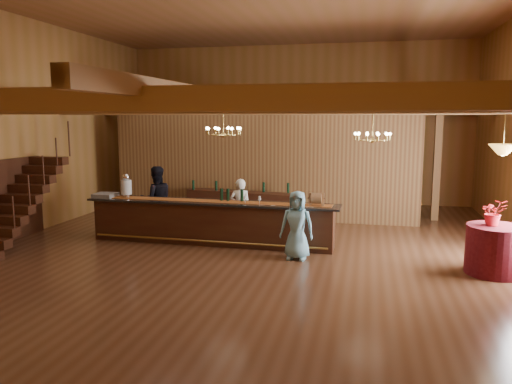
% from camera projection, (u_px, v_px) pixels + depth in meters
% --- Properties ---
extents(floor, '(14.00, 14.00, 0.00)m').
position_uv_depth(floor, '(251.00, 250.00, 11.33)').
color(floor, '#4D2C19').
rests_on(floor, ground).
extents(wall_back, '(12.00, 0.10, 5.50)m').
position_uv_depth(wall_back, '(296.00, 124.00, 17.68)').
color(wall_back, '#9F6B37').
rests_on(wall_back, floor).
extents(wall_front, '(12.00, 0.10, 5.50)m').
position_uv_depth(wall_front, '(61.00, 147.00, 4.17)').
color(wall_front, '#9F6B37').
rests_on(wall_front, floor).
extents(wall_left, '(0.10, 14.00, 5.50)m').
position_uv_depth(wall_left, '(13.00, 127.00, 12.22)').
color(wall_left, '#9F6B37').
rests_on(wall_left, floor).
extents(beam_grid, '(11.90, 13.90, 0.39)m').
position_uv_depth(beam_grid, '(256.00, 106.00, 11.34)').
color(beam_grid, brown).
rests_on(beam_grid, wall_left).
extents(support_posts, '(9.20, 10.20, 3.20)m').
position_uv_depth(support_posts, '(246.00, 184.00, 10.61)').
color(support_posts, brown).
rests_on(support_posts, floor).
extents(partition_wall, '(9.00, 0.18, 3.10)m').
position_uv_depth(partition_wall, '(262.00, 167.00, 14.59)').
color(partition_wall, brown).
rests_on(partition_wall, floor).
extents(staircase, '(1.00, 2.80, 2.00)m').
position_uv_depth(staircase, '(17.00, 204.00, 11.65)').
color(staircase, '#3C2212').
rests_on(staircase, floor).
extents(backroom_boxes, '(4.10, 0.60, 1.10)m').
position_uv_depth(backroom_boxes, '(280.00, 192.00, 16.63)').
color(backroom_boxes, '#3C2212').
rests_on(backroom_boxes, floor).
extents(tasting_bar, '(6.15, 0.94, 1.03)m').
position_uv_depth(tasting_bar, '(211.00, 222.00, 11.90)').
color(tasting_bar, '#3C2212').
rests_on(tasting_bar, floor).
extents(beverage_dispenser, '(0.26, 0.26, 0.60)m').
position_uv_depth(beverage_dispenser, '(126.00, 186.00, 12.37)').
color(beverage_dispenser, silver).
rests_on(beverage_dispenser, tasting_bar).
extents(glass_rack_tray, '(0.50, 0.50, 0.10)m').
position_uv_depth(glass_rack_tray, '(105.00, 195.00, 12.43)').
color(glass_rack_tray, gray).
rests_on(glass_rack_tray, tasting_bar).
extents(raffle_drum, '(0.34, 0.24, 0.30)m').
position_uv_depth(raffle_drum, '(317.00, 198.00, 11.16)').
color(raffle_drum, '#935E3B').
rests_on(raffle_drum, tasting_bar).
extents(bar_bottle_0, '(0.07, 0.07, 0.30)m').
position_uv_depth(bar_bottle_0, '(222.00, 195.00, 11.86)').
color(bar_bottle_0, black).
rests_on(bar_bottle_0, tasting_bar).
extents(bar_bottle_1, '(0.07, 0.07, 0.30)m').
position_uv_depth(bar_bottle_1, '(228.00, 195.00, 11.83)').
color(bar_bottle_1, black).
rests_on(bar_bottle_1, tasting_bar).
extents(bar_bottle_2, '(0.07, 0.07, 0.30)m').
position_uv_depth(bar_bottle_2, '(242.00, 195.00, 11.74)').
color(bar_bottle_2, black).
rests_on(bar_bottle_2, tasting_bar).
extents(backbar_shelf, '(3.24, 1.03, 0.90)m').
position_uv_depth(backbar_shelf, '(240.00, 207.00, 14.34)').
color(backbar_shelf, '#3C2212').
rests_on(backbar_shelf, floor).
extents(round_table, '(1.09, 1.09, 0.95)m').
position_uv_depth(round_table, '(495.00, 250.00, 9.57)').
color(round_table, maroon).
rests_on(round_table, floor).
extents(chandelier_left, '(0.80, 0.80, 0.66)m').
position_uv_depth(chandelier_left, '(223.00, 131.00, 11.13)').
color(chandelier_left, '#A88A42').
rests_on(chandelier_left, beam_grid).
extents(chandelier_right, '(0.80, 0.80, 0.78)m').
position_uv_depth(chandelier_right, '(372.00, 136.00, 11.27)').
color(chandelier_right, '#A88A42').
rests_on(chandelier_right, beam_grid).
extents(pendant_lamp, '(0.52, 0.52, 0.90)m').
position_uv_depth(pendant_lamp, '(503.00, 150.00, 9.29)').
color(pendant_lamp, '#A88A42').
rests_on(pendant_lamp, beam_grid).
extents(bartender, '(0.57, 0.41, 1.48)m').
position_uv_depth(bartender, '(240.00, 208.00, 12.59)').
color(bartender, white).
rests_on(bartender, floor).
extents(staff_second, '(1.07, 1.02, 1.75)m').
position_uv_depth(staff_second, '(156.00, 200.00, 12.96)').
color(staff_second, black).
rests_on(staff_second, floor).
extents(guest, '(0.76, 0.53, 1.47)m').
position_uv_depth(guest, '(297.00, 225.00, 10.55)').
color(guest, '#74AFC2').
rests_on(guest, floor).
extents(floor_plant, '(0.80, 0.69, 1.29)m').
position_uv_depth(floor_plant, '(347.00, 200.00, 14.40)').
color(floor_plant, '#406B33').
rests_on(floor_plant, floor).
extents(table_flowers, '(0.50, 0.45, 0.51)m').
position_uv_depth(table_flowers, '(494.00, 212.00, 9.51)').
color(table_flowers, red).
rests_on(table_flowers, round_table).
extents(table_vase, '(0.17, 0.17, 0.28)m').
position_uv_depth(table_vase, '(490.00, 217.00, 9.62)').
color(table_vase, '#A88A42').
rests_on(table_vase, round_table).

